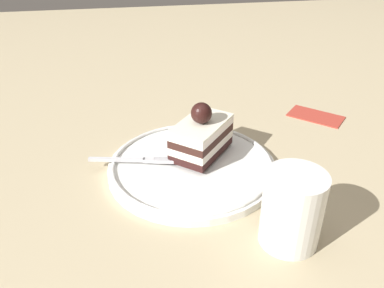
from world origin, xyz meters
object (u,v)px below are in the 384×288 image
fork (134,160)px  drink_glass_near (292,211)px  folded_napkin (316,116)px  dessert_plate (192,166)px  cake_slice (201,135)px

fork → drink_glass_near: 0.25m
folded_napkin → dessert_plate: bearing=-62.8°
cake_slice → fork: size_ratio=0.90×
cake_slice → folded_napkin: cake_slice is taller
fork → folded_napkin: (-0.12, 0.35, -0.02)m
dessert_plate → folded_napkin: 0.30m
fork → folded_napkin: 0.37m
dessert_plate → drink_glass_near: size_ratio=2.69×
dessert_plate → folded_napkin: bearing=117.2°
fork → cake_slice: bearing=94.3°
cake_slice → folded_napkin: (-0.11, 0.24, -0.04)m
folded_napkin → drink_glass_near: bearing=-30.6°
drink_glass_near → dessert_plate: bearing=-151.8°
cake_slice → folded_napkin: size_ratio=1.17×
dessert_plate → fork: fork is taller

